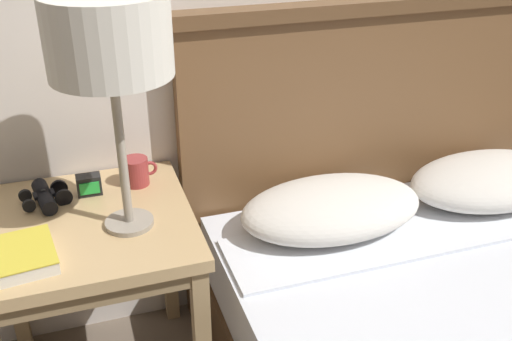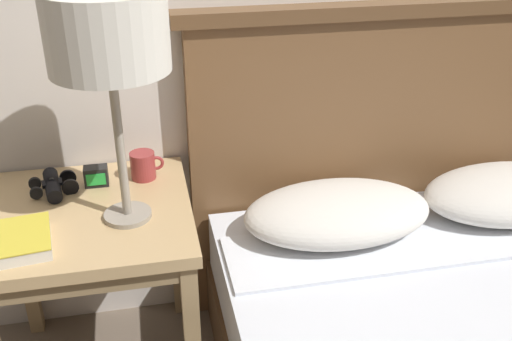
{
  "view_description": "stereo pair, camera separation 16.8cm",
  "coord_description": "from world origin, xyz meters",
  "px_view_note": "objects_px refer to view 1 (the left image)",
  "views": [
    {
      "loc": [
        -0.57,
        -0.84,
        1.48
      ],
      "look_at": [
        -0.1,
        0.58,
        0.71
      ],
      "focal_mm": 42.0,
      "sensor_mm": 36.0,
      "label": 1
    },
    {
      "loc": [
        -0.41,
        -0.88,
        1.48
      ],
      "look_at": [
        -0.1,
        0.58,
        0.71
      ],
      "focal_mm": 42.0,
      "sensor_mm": 36.0,
      "label": 2
    }
  ],
  "objects_px": {
    "coffee_mug": "(137,171)",
    "alarm_clock": "(89,185)",
    "binoculars_pair": "(45,196)",
    "book_on_nightstand": "(23,256)",
    "nightstand": "(89,245)",
    "table_lamp": "(109,40)"
  },
  "relations": [
    {
      "from": "nightstand",
      "to": "alarm_clock",
      "type": "relative_size",
      "value": 8.74
    },
    {
      "from": "binoculars_pair",
      "to": "alarm_clock",
      "type": "bearing_deg",
      "value": 7.62
    },
    {
      "from": "nightstand",
      "to": "coffee_mug",
      "type": "relative_size",
      "value": 5.94
    },
    {
      "from": "binoculars_pair",
      "to": "coffee_mug",
      "type": "height_order",
      "value": "coffee_mug"
    },
    {
      "from": "coffee_mug",
      "to": "alarm_clock",
      "type": "height_order",
      "value": "coffee_mug"
    },
    {
      "from": "book_on_nightstand",
      "to": "binoculars_pair",
      "type": "bearing_deg",
      "value": 78.67
    },
    {
      "from": "nightstand",
      "to": "table_lamp",
      "type": "xyz_separation_m",
      "value": [
        0.11,
        -0.06,
        0.59
      ]
    },
    {
      "from": "binoculars_pair",
      "to": "alarm_clock",
      "type": "height_order",
      "value": "alarm_clock"
    },
    {
      "from": "table_lamp",
      "to": "book_on_nightstand",
      "type": "bearing_deg",
      "value": -161.73
    },
    {
      "from": "nightstand",
      "to": "binoculars_pair",
      "type": "relative_size",
      "value": 3.72
    },
    {
      "from": "table_lamp",
      "to": "book_on_nightstand",
      "type": "height_order",
      "value": "table_lamp"
    },
    {
      "from": "table_lamp",
      "to": "alarm_clock",
      "type": "xyz_separation_m",
      "value": [
        -0.09,
        0.21,
        -0.47
      ]
    },
    {
      "from": "table_lamp",
      "to": "alarm_clock",
      "type": "relative_size",
      "value": 8.72
    },
    {
      "from": "book_on_nightstand",
      "to": "alarm_clock",
      "type": "xyz_separation_m",
      "value": [
        0.18,
        0.3,
        0.01
      ]
    },
    {
      "from": "nightstand",
      "to": "binoculars_pair",
      "type": "xyz_separation_m",
      "value": [
        -0.1,
        0.13,
        0.1
      ]
    },
    {
      "from": "binoculars_pair",
      "to": "book_on_nightstand",
      "type": "bearing_deg",
      "value": -101.33
    },
    {
      "from": "coffee_mug",
      "to": "alarm_clock",
      "type": "relative_size",
      "value": 1.47
    },
    {
      "from": "table_lamp",
      "to": "coffee_mug",
      "type": "bearing_deg",
      "value": 76.39
    },
    {
      "from": "table_lamp",
      "to": "alarm_clock",
      "type": "bearing_deg",
      "value": 113.0
    },
    {
      "from": "coffee_mug",
      "to": "nightstand",
      "type": "bearing_deg",
      "value": -135.85
    },
    {
      "from": "nightstand",
      "to": "alarm_clock",
      "type": "distance_m",
      "value": 0.18
    },
    {
      "from": "table_lamp",
      "to": "coffee_mug",
      "type": "height_order",
      "value": "table_lamp"
    }
  ]
}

